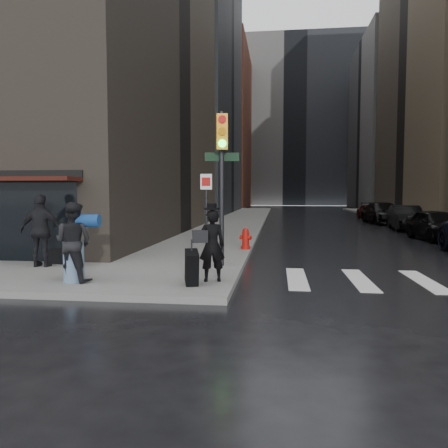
# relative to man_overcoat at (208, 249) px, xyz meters

# --- Properties ---
(ground) EXTENTS (140.00, 140.00, 0.00)m
(ground) POSITION_rel_man_overcoat_xyz_m (-1.37, 0.47, -0.94)
(ground) COLOR black
(ground) RESTS_ON ground
(sidewalk_left) EXTENTS (4.00, 50.00, 0.15)m
(sidewalk_left) POSITION_rel_man_overcoat_xyz_m (-1.37, 27.47, -0.86)
(sidewalk_left) COLOR slate
(sidewalk_left) RESTS_ON ground
(sidewalk_right) EXTENTS (3.00, 50.00, 0.15)m
(sidewalk_right) POSITION_rel_man_overcoat_xyz_m (12.13, 27.47, -0.86)
(sidewalk_right) COLOR slate
(sidewalk_right) RESTS_ON ground
(bldg_left_mid) EXTENTS (22.00, 24.00, 34.00)m
(bldg_left_mid) POSITION_rel_man_overcoat_xyz_m (-14.37, 38.47, 16.06)
(bldg_left_mid) COLOR slate
(bldg_left_mid) RESTS_ON ground
(bldg_left_far) EXTENTS (22.00, 20.00, 26.00)m
(bldg_left_far) POSITION_rel_man_overcoat_xyz_m (-14.37, 62.47, 12.06)
(bldg_left_far) COLOR #582D1E
(bldg_left_far) RESTS_ON ground
(bldg_right_far) EXTENTS (22.00, 20.00, 25.00)m
(bldg_right_far) POSITION_rel_man_overcoat_xyz_m (24.63, 58.47, 11.56)
(bldg_right_far) COLOR slate
(bldg_right_far) RESTS_ON ground
(bldg_distant) EXTENTS (40.00, 12.00, 32.00)m
(bldg_distant) POSITION_rel_man_overcoat_xyz_m (4.63, 78.47, 15.06)
(bldg_distant) COLOR slate
(bldg_distant) RESTS_ON ground
(man_overcoat) EXTENTS (0.96, 1.16, 1.88)m
(man_overcoat) POSITION_rel_man_overcoat_xyz_m (0.00, 0.00, 0.00)
(man_overcoat) COLOR black
(man_overcoat) RESTS_ON ground
(man_jeans) EXTENTS (1.32, 0.84, 1.88)m
(man_jeans) POSITION_rel_man_overcoat_xyz_m (-3.14, -0.34, 0.16)
(man_jeans) COLOR black
(man_jeans) RESTS_ON ground
(man_greycoat) EXTENTS (1.23, 0.57, 2.06)m
(man_greycoat) POSITION_rel_man_overcoat_xyz_m (-5.02, 1.57, 0.25)
(man_greycoat) COLOR black
(man_greycoat) RESTS_ON ground
(traffic_light) EXTENTS (1.08, 0.57, 4.38)m
(traffic_light) POSITION_rel_man_overcoat_xyz_m (0.01, 2.27, 2.04)
(traffic_light) COLOR black
(traffic_light) RESTS_ON ground
(fire_hydrant) EXTENTS (0.46, 0.35, 0.79)m
(fire_hydrant) POSITION_rel_man_overcoat_xyz_m (0.43, 6.22, -0.43)
(fire_hydrant) COLOR #AF110A
(fire_hydrant) RESTS_ON ground
(parked_car_1) EXTENTS (2.02, 4.47, 1.49)m
(parked_car_1) POSITION_rel_man_overcoat_xyz_m (9.10, 11.69, -0.19)
(parked_car_1) COLOR black
(parked_car_1) RESTS_ON ground
(parked_car_2) EXTENTS (1.93, 4.65, 1.50)m
(parked_car_2) POSITION_rel_man_overcoat_xyz_m (9.36, 17.59, -0.19)
(parked_car_2) COLOR black
(parked_car_2) RESTS_ON ground
(parked_car_3) EXTENTS (2.59, 5.57, 1.57)m
(parked_car_3) POSITION_rel_man_overcoat_xyz_m (9.38, 23.48, -0.15)
(parked_car_3) COLOR black
(parked_car_3) RESTS_ON ground
(parked_car_4) EXTENTS (1.87, 4.01, 1.33)m
(parked_car_4) POSITION_rel_man_overcoat_xyz_m (9.63, 29.38, -0.27)
(parked_car_4) COLOR #3F100C
(parked_car_4) RESTS_ON ground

